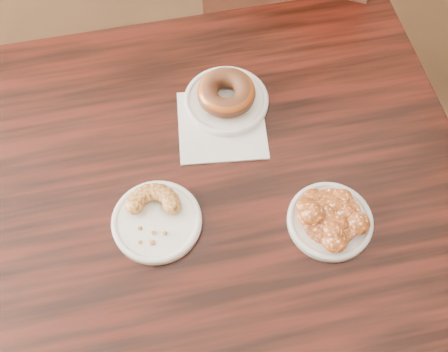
{
  "coord_description": "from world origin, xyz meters",
  "views": [
    {
      "loc": [
        0.18,
        -0.71,
        1.71
      ],
      "look_at": [
        0.18,
        -0.2,
        0.8
      ],
      "focal_mm": 45.0,
      "sensor_mm": 36.0,
      "label": 1
    }
  ],
  "objects_px": {
    "glazed_donut": "(226,93)",
    "apple_fritter": "(332,216)",
    "cafe_table": "(231,262)",
    "chair_far": "(291,17)",
    "cruller_fragment": "(156,217)"
  },
  "relations": [
    {
      "from": "chair_far",
      "to": "cruller_fragment",
      "type": "bearing_deg",
      "value": 86.87
    },
    {
      "from": "apple_fritter",
      "to": "cruller_fragment",
      "type": "xyz_separation_m",
      "value": [
        -0.32,
        -0.0,
        -0.0
      ]
    },
    {
      "from": "cafe_table",
      "to": "apple_fritter",
      "type": "relative_size",
      "value": 6.35
    },
    {
      "from": "cafe_table",
      "to": "apple_fritter",
      "type": "height_order",
      "value": "apple_fritter"
    },
    {
      "from": "cafe_table",
      "to": "chair_far",
      "type": "height_order",
      "value": "chair_far"
    },
    {
      "from": "apple_fritter",
      "to": "cruller_fragment",
      "type": "bearing_deg",
      "value": -179.32
    },
    {
      "from": "glazed_donut",
      "to": "apple_fritter",
      "type": "bearing_deg",
      "value": -54.45
    },
    {
      "from": "cafe_table",
      "to": "glazed_donut",
      "type": "xyz_separation_m",
      "value": [
        -0.01,
        0.21,
        0.41
      ]
    },
    {
      "from": "glazed_donut",
      "to": "cruller_fragment",
      "type": "xyz_separation_m",
      "value": [
        -0.13,
        -0.28,
        -0.01
      ]
    },
    {
      "from": "chair_far",
      "to": "cruller_fragment",
      "type": "distance_m",
      "value": 0.95
    },
    {
      "from": "cafe_table",
      "to": "apple_fritter",
      "type": "distance_m",
      "value": 0.45
    },
    {
      "from": "apple_fritter",
      "to": "cafe_table",
      "type": "bearing_deg",
      "value": 161.77
    },
    {
      "from": "chair_far",
      "to": "apple_fritter",
      "type": "bearing_deg",
      "value": 108.16
    },
    {
      "from": "chair_far",
      "to": "cafe_table",
      "type": "bearing_deg",
      "value": 94.84
    },
    {
      "from": "chair_far",
      "to": "apple_fritter",
      "type": "distance_m",
      "value": 0.89
    }
  ]
}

